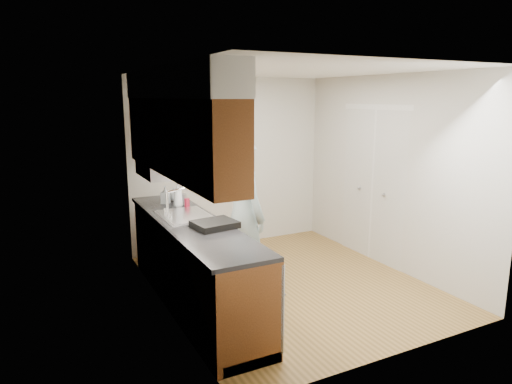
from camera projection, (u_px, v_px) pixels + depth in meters
floor at (289, 284)px, 5.51m from camera, size 3.50×3.50×0.00m
ceiling at (292, 70)px, 5.00m from camera, size 3.50×3.50×0.00m
wall_left at (163, 195)px, 4.59m from camera, size 0.02×3.50×2.50m
wall_right at (390, 173)px, 5.91m from camera, size 0.02×3.50×2.50m
wall_back at (230, 163)px, 6.78m from camera, size 3.00×0.02×2.50m
counter at (193, 261)px, 4.87m from camera, size 0.64×2.80×1.30m
upper_cabinets at (175, 124)px, 4.56m from camera, size 0.47×2.80×1.21m
closet_door at (372, 186)px, 6.22m from camera, size 0.02×1.22×2.05m
floor_mat at (244, 290)px, 5.31m from camera, size 0.76×0.98×0.02m
person at (243, 205)px, 5.10m from camera, size 0.61×0.79×2.02m
soap_bottle_a at (178, 195)px, 5.36m from camera, size 0.13×0.13×0.28m
soap_bottle_b at (165, 195)px, 5.54m from camera, size 0.13×0.13×0.22m
soap_bottle_c at (174, 194)px, 5.68m from camera, size 0.17×0.17×0.17m
soda_can at (187, 203)px, 5.33m from camera, size 0.06×0.06×0.11m
steel_can at (184, 199)px, 5.51m from camera, size 0.08×0.08×0.13m
dish_rack at (215, 224)px, 4.53m from camera, size 0.45×0.39×0.06m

